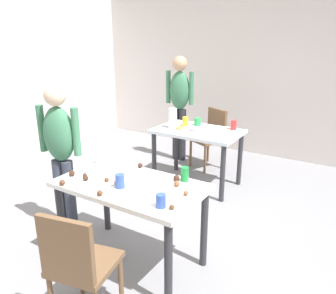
% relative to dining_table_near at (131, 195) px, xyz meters
% --- Properties ---
extents(ground_plane, '(6.40, 6.40, 0.00)m').
position_rel_dining_table_near_xyz_m(ground_plane, '(0.12, 0.24, -0.64)').
color(ground_plane, gray).
extents(wall_back, '(6.40, 0.10, 2.60)m').
position_rel_dining_table_near_xyz_m(wall_back, '(0.12, 3.44, 0.66)').
color(wall_back, silver).
rests_on(wall_back, ground_plane).
extents(dining_table_near, '(1.21, 0.69, 0.75)m').
position_rel_dining_table_near_xyz_m(dining_table_near, '(0.00, 0.00, 0.00)').
color(dining_table_near, white).
rests_on(dining_table_near, ground_plane).
extents(dining_table_far, '(1.09, 0.69, 0.75)m').
position_rel_dining_table_near_xyz_m(dining_table_far, '(-0.28, 1.76, -0.01)').
color(dining_table_far, silver).
rests_on(dining_table_far, ground_plane).
extents(chair_near_table, '(0.47, 0.47, 0.87)m').
position_rel_dining_table_near_xyz_m(chair_near_table, '(0.12, -0.72, -0.15)').
color(chair_near_table, brown).
rests_on(chair_near_table, ground_plane).
extents(chair_far_table, '(0.53, 0.53, 0.87)m').
position_rel_dining_table_near_xyz_m(chair_far_table, '(-0.40, 2.45, -0.15)').
color(chair_far_table, brown).
rests_on(chair_far_table, ground_plane).
extents(person_girl_near, '(0.45, 0.27, 1.48)m').
position_rel_dining_table_near_xyz_m(person_girl_near, '(-0.88, 0.07, 0.24)').
color(person_girl_near, '#383D4C').
rests_on(person_girl_near, ground_plane).
extents(person_adult_far, '(0.46, 0.24, 1.61)m').
position_rel_dining_table_near_xyz_m(person_adult_far, '(-0.96, 2.46, 0.33)').
color(person_adult_far, '#28282D').
rests_on(person_adult_far, ground_plane).
extents(mixing_bowl, '(0.16, 0.16, 0.07)m').
position_rel_dining_table_near_xyz_m(mixing_bowl, '(-0.50, 0.24, 0.14)').
color(mixing_bowl, white).
rests_on(mixing_bowl, dining_table_near).
extents(soda_can, '(0.07, 0.07, 0.12)m').
position_rel_dining_table_near_xyz_m(soda_can, '(0.35, 0.28, 0.17)').
color(soda_can, '#198438').
rests_on(soda_can, dining_table_near).
extents(fork_near, '(0.17, 0.02, 0.01)m').
position_rel_dining_table_near_xyz_m(fork_near, '(0.49, 0.21, 0.11)').
color(fork_near, silver).
rests_on(fork_near, dining_table_near).
extents(cup_near_0, '(0.07, 0.07, 0.10)m').
position_rel_dining_table_near_xyz_m(cup_near_0, '(0.43, -0.21, 0.16)').
color(cup_near_0, '#3351B2').
rests_on(cup_near_0, dining_table_near).
extents(cup_near_1, '(0.07, 0.07, 0.11)m').
position_rel_dining_table_near_xyz_m(cup_near_1, '(-0.01, -0.11, 0.17)').
color(cup_near_1, '#3351B2').
rests_on(cup_near_1, dining_table_near).
extents(cake_ball_0, '(0.05, 0.05, 0.05)m').
position_rel_dining_table_near_xyz_m(cake_ball_0, '(-0.35, -0.15, 0.13)').
color(cake_ball_0, '#3D2319').
rests_on(cake_ball_0, dining_table_near).
extents(cake_ball_1, '(0.04, 0.04, 0.04)m').
position_rel_dining_table_near_xyz_m(cake_ball_1, '(-0.41, -0.10, 0.13)').
color(cake_ball_1, '#3D2319').
rests_on(cake_ball_1, dining_table_near).
extents(cake_ball_2, '(0.05, 0.05, 0.05)m').
position_rel_dining_table_near_xyz_m(cake_ball_2, '(-0.05, -0.30, 0.13)').
color(cake_ball_2, brown).
rests_on(cake_ball_2, dining_table_near).
extents(cake_ball_3, '(0.05, 0.05, 0.05)m').
position_rel_dining_table_near_xyz_m(cake_ball_3, '(0.35, 0.15, 0.13)').
color(cake_ball_3, brown).
rests_on(cake_ball_3, dining_table_near).
extents(cake_ball_4, '(0.05, 0.05, 0.05)m').
position_rel_dining_table_near_xyz_m(cake_ball_4, '(-0.51, -0.14, 0.13)').
color(cake_ball_4, '#3D2319').
rests_on(cake_ball_4, dining_table_near).
extents(cake_ball_5, '(0.04, 0.04, 0.04)m').
position_rel_dining_table_near_xyz_m(cake_ball_5, '(-0.13, 0.32, 0.13)').
color(cake_ball_5, '#3D2319').
rests_on(cake_ball_5, dining_table_near).
extents(cake_ball_6, '(0.05, 0.05, 0.05)m').
position_rel_dining_table_near_xyz_m(cake_ball_6, '(0.30, 0.24, 0.13)').
color(cake_ball_6, '#3D2319').
rests_on(cake_ball_6, dining_table_near).
extents(cake_ball_7, '(0.04, 0.04, 0.04)m').
position_rel_dining_table_near_xyz_m(cake_ball_7, '(-0.18, -0.08, 0.13)').
color(cake_ball_7, brown).
rests_on(cake_ball_7, dining_table_near).
extents(cake_ball_8, '(0.04, 0.04, 0.04)m').
position_rel_dining_table_near_xyz_m(cake_ball_8, '(0.49, 0.04, 0.13)').
color(cake_ball_8, brown).
rests_on(cake_ball_8, dining_table_near).
extents(cake_ball_9, '(0.05, 0.05, 0.05)m').
position_rel_dining_table_near_xyz_m(cake_ball_9, '(-0.44, -0.32, 0.13)').
color(cake_ball_9, brown).
rests_on(cake_ball_9, dining_table_near).
extents(cake_ball_10, '(0.04, 0.04, 0.04)m').
position_rel_dining_table_near_xyz_m(cake_ball_10, '(-0.07, -0.08, 0.13)').
color(cake_ball_10, brown).
rests_on(cake_ball_10, dining_table_near).
extents(cake_ball_11, '(0.04, 0.04, 0.04)m').
position_rel_dining_table_near_xyz_m(cake_ball_11, '(0.52, -0.20, 0.13)').
color(cake_ball_11, brown).
rests_on(cake_ball_11, dining_table_near).
extents(pitcher_far, '(0.11, 0.11, 0.26)m').
position_rel_dining_table_near_xyz_m(pitcher_far, '(-0.60, 1.67, 0.24)').
color(pitcher_far, white).
rests_on(pitcher_far, dining_table_far).
extents(cup_far_0, '(0.08, 0.08, 0.12)m').
position_rel_dining_table_near_xyz_m(cup_far_0, '(-0.52, 1.85, 0.17)').
color(cup_far_0, yellow).
rests_on(cup_far_0, dining_table_far).
extents(cup_far_1, '(0.07, 0.07, 0.12)m').
position_rel_dining_table_near_xyz_m(cup_far_1, '(0.10, 2.01, 0.17)').
color(cup_far_1, red).
rests_on(cup_far_1, dining_table_far).
extents(cup_far_2, '(0.09, 0.09, 0.10)m').
position_rel_dining_table_near_xyz_m(cup_far_2, '(-0.39, 1.96, 0.16)').
color(cup_far_2, green).
rests_on(cup_far_2, dining_table_far).
extents(donut_far_0, '(0.10, 0.10, 0.03)m').
position_rel_dining_table_near_xyz_m(donut_far_0, '(-0.37, 1.57, 0.12)').
color(donut_far_0, white).
rests_on(donut_far_0, dining_table_far).
extents(donut_far_1, '(0.14, 0.14, 0.04)m').
position_rel_dining_table_near_xyz_m(donut_far_1, '(-0.06, 1.64, 0.13)').
color(donut_far_1, white).
rests_on(donut_far_1, dining_table_far).
extents(donut_far_2, '(0.11, 0.11, 0.03)m').
position_rel_dining_table_near_xyz_m(donut_far_2, '(-0.49, 1.68, 0.12)').
color(donut_far_2, gold).
rests_on(donut_far_2, dining_table_far).
extents(donut_far_3, '(0.12, 0.12, 0.04)m').
position_rel_dining_table_near_xyz_m(donut_far_3, '(-0.33, 1.71, 0.13)').
color(donut_far_3, pink).
rests_on(donut_far_3, dining_table_far).
extents(donut_far_4, '(0.10, 0.10, 0.03)m').
position_rel_dining_table_near_xyz_m(donut_far_4, '(0.14, 1.51, 0.12)').
color(donut_far_4, white).
rests_on(donut_far_4, dining_table_far).
extents(donut_far_5, '(0.12, 0.12, 0.03)m').
position_rel_dining_table_near_xyz_m(donut_far_5, '(-0.01, 1.88, 0.12)').
color(donut_far_5, white).
rests_on(donut_far_5, dining_table_far).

